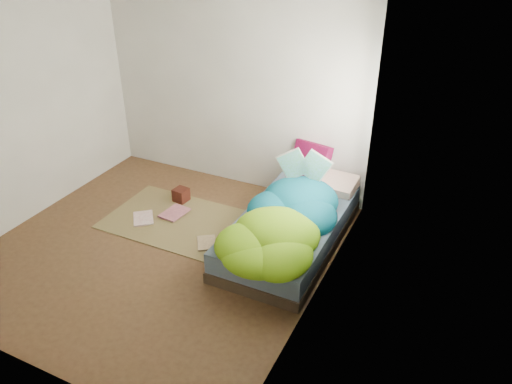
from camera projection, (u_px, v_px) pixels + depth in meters
ground at (160, 249)px, 5.38m from camera, size 3.50×3.50×0.00m
room_walls at (144, 105)px, 4.58m from camera, size 3.54×3.54×2.62m
bed at (290, 230)px, 5.40m from camera, size 1.00×2.00×0.34m
duvet at (283, 213)px, 5.06m from camera, size 0.96×1.84×0.34m
rug at (176, 220)px, 5.87m from camera, size 1.60×1.10×0.01m
pillow_floral at (331, 183)px, 5.83m from camera, size 0.60×0.39×0.13m
pillow_magenta at (311, 162)px, 5.96m from camera, size 0.47×0.25×0.45m
open_book at (304, 158)px, 5.45m from camera, size 0.50×0.21×0.30m
wooden_box at (181, 195)px, 6.22m from camera, size 0.18×0.18×0.16m
floor_book_a at (134, 220)px, 5.85m from camera, size 0.37×0.38×0.02m
floor_book_b at (166, 210)px, 6.02m from camera, size 0.28×0.36×0.03m
floor_book_c at (197, 244)px, 5.43m from camera, size 0.32×0.34×0.02m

